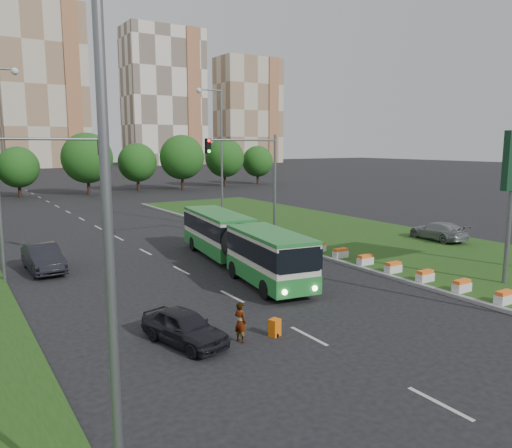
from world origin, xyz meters
TOP-DOWN VIEW (x-y plane):
  - ground at (0.00, 0.00)m, footprint 360.00×360.00m
  - grass_median at (13.00, 8.00)m, footprint 14.00×60.00m
  - median_kerb at (6.05, 8.00)m, footprint 0.30×60.00m
  - lane_markings at (-3.00, 20.00)m, footprint 0.20×100.00m
  - flower_planters at (6.70, -0.30)m, footprint 1.10×15.90m
  - traffic_mast_median at (4.78, 10.00)m, footprint 5.76×0.32m
  - traffic_mast_left at (-10.38, 9.00)m, footprint 5.76×0.32m
  - street_lamps at (-3.00, 10.00)m, footprint 36.00×60.00m
  - tree_line at (10.00, 55.00)m, footprint 120.00×8.00m
  - apartment_tower_ceast at (15.00, 150.00)m, footprint 25.00×15.00m
  - apartment_tower_east at (55.00, 150.00)m, footprint 27.00×15.00m
  - midrise_east at (90.00, 150.00)m, footprint 24.00×14.00m
  - articulated_bus at (0.05, 4.77)m, footprint 2.38×15.27m
  - car_left_near at (-7.36, -4.10)m, footprint 2.45×4.08m
  - car_left_far at (-9.84, 10.10)m, footprint 1.82×4.85m
  - car_median at (16.98, 3.57)m, footprint 2.36×4.91m
  - pedestrian at (-5.50, -5.05)m, footprint 0.50×0.63m
  - shopping_trolley at (-4.11, -5.30)m, footprint 0.40×0.42m

SIDE VIEW (x-z plane):
  - ground at x=0.00m, z-range 0.00..0.00m
  - lane_markings at x=-3.00m, z-range -0.01..0.01m
  - grass_median at x=13.00m, z-range 0.00..0.15m
  - median_kerb at x=6.05m, z-range 0.00..0.18m
  - shopping_trolley at x=-4.11m, z-range 0.00..0.68m
  - flower_planters at x=6.70m, z-range 0.15..0.75m
  - car_left_near at x=-7.36m, z-range 0.00..1.30m
  - pedestrian at x=-5.50m, z-range 0.00..1.53m
  - car_left_far at x=-9.84m, z-range 0.00..1.58m
  - car_median at x=16.98m, z-range 0.15..1.53m
  - articulated_bus at x=0.05m, z-range 0.28..2.80m
  - tree_line at x=10.00m, z-range 0.00..9.00m
  - traffic_mast_median at x=4.78m, z-range 1.35..9.35m
  - traffic_mast_left at x=-10.38m, z-range 1.35..9.35m
  - street_lamps at x=-3.00m, z-range 0.00..12.00m
  - midrise_east at x=90.00m, z-range 0.00..40.00m
  - apartment_tower_east at x=55.00m, z-range 0.00..47.00m
  - apartment_tower_ceast at x=15.00m, z-range 0.00..50.00m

